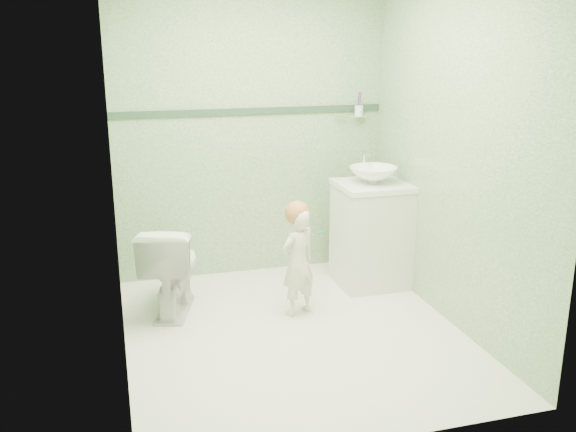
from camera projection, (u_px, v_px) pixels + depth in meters
name	position (u px, v px, depth m)	size (l,w,h in m)	color
ground	(294.00, 333.00, 4.28)	(2.50, 2.50, 0.00)	silver
room_shell	(295.00, 157.00, 3.95)	(2.50, 2.54, 2.40)	#79A071
trim_stripe	(251.00, 111.00, 5.06)	(2.20, 0.02, 0.05)	#2C4533
vanity	(371.00, 236.00, 5.04)	(0.52, 0.50, 0.80)	silver
counter	(373.00, 185.00, 4.93)	(0.54, 0.52, 0.04)	white
basin	(373.00, 175.00, 4.91)	(0.37, 0.37, 0.13)	white
faucet	(364.00, 160.00, 5.06)	(0.03, 0.13, 0.18)	silver
cup_holder	(358.00, 111.00, 5.25)	(0.26, 0.07, 0.21)	silver
toilet	(172.00, 268.00, 4.55)	(0.37, 0.65, 0.67)	white
toddler	(298.00, 262.00, 4.48)	(0.28, 0.19, 0.78)	beige
hair_cap	(297.00, 213.00, 4.41)	(0.17, 0.17, 0.17)	#B66E3E
teal_toothbrush	(318.00, 233.00, 4.37)	(0.10, 0.14, 0.08)	#0C885B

